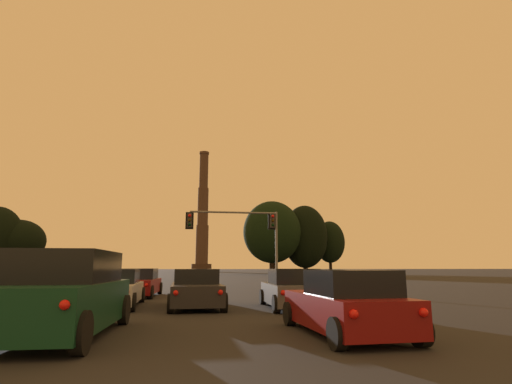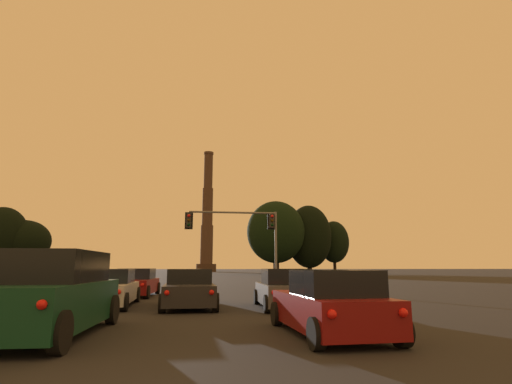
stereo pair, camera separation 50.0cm
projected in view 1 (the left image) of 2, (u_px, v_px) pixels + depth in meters
The scene contains 12 objects.
sedan_left_lane_front at pixel (139, 283), 20.81m from camera, with size 2.12×4.75×1.43m.
hatchback_right_lane_second at pixel (292, 290), 14.82m from camera, with size 2.02×4.15×1.44m.
hatchback_right_lane_third at pixel (346, 305), 9.00m from camera, with size 2.04×4.16×1.44m.
sedan_left_lane_second at pixel (115, 289), 15.38m from camera, with size 2.15×4.76×1.43m.
suv_left_lane_third at pixel (65, 295), 8.77m from camera, with size 2.20×4.94×1.86m.
sedan_center_lane_second at pixel (196, 289), 15.24m from camera, with size 2.10×4.75×1.43m.
traffic_light_overhead_right at pixel (245, 228), 29.24m from camera, with size 6.86×0.50×5.55m.
smokestack at pixel (203, 223), 132.63m from camera, with size 6.49×6.49×40.38m.
treeline_far_left at pixel (272, 232), 86.33m from camera, with size 12.53×11.27×15.67m.
treeline_right_mid at pixel (330, 242), 93.66m from camera, with size 7.02×6.32×12.15m.
treeline_center_left at pixel (305, 237), 89.64m from camera, with size 10.08×9.07×15.26m.
treeline_left_mid at pixel (18, 241), 79.51m from camera, with size 10.18×9.17×10.88m.
Camera 1 is at (-0.21, -2.59, 1.50)m, focal length 28.00 mm.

